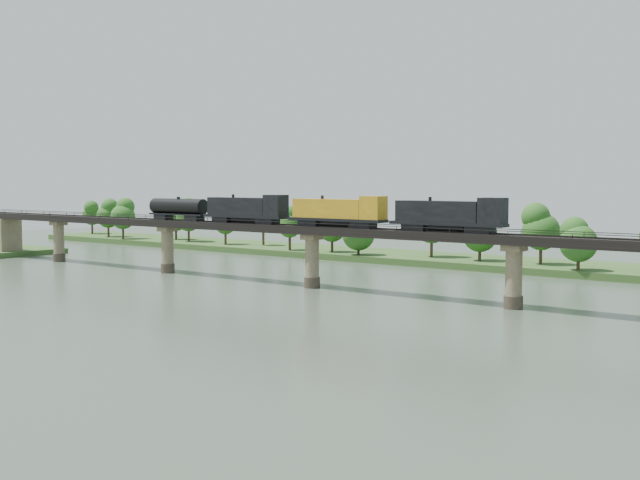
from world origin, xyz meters
The scene contains 6 objects.
ground centered at (0.00, 0.00, 0.00)m, with size 400.00×400.00×0.00m, color #344234.
far_bank centered at (0.00, 85.00, 0.80)m, with size 300.00×24.00×1.60m, color #2A4A1D.
bridge centered at (0.00, 30.00, 5.46)m, with size 236.00×30.00×11.50m.
bridge_superstructure centered at (0.00, 30.00, 11.79)m, with size 220.00×4.90×0.75m.
far_treeline centered at (-8.21, 80.52, 8.83)m, with size 289.06×17.54×13.60m.
freight_train centered at (-1.73, 30.00, 14.22)m, with size 82.85×3.23×5.70m.
Camera 1 is at (92.19, -85.86, 19.70)m, focal length 45.00 mm.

